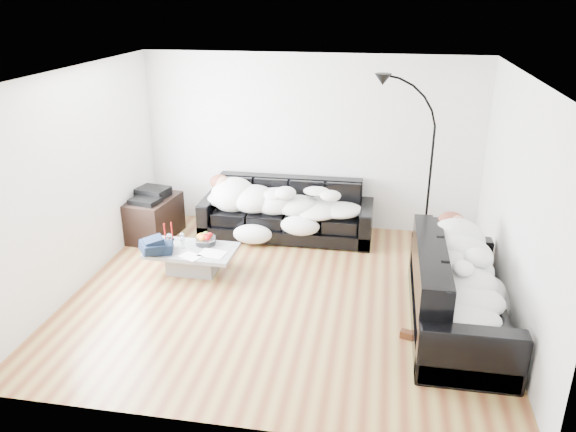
% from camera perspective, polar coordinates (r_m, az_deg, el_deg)
% --- Properties ---
extents(ground, '(5.00, 5.00, 0.00)m').
position_cam_1_polar(ground, '(6.82, -0.44, -7.97)').
color(ground, brown).
rests_on(ground, ground).
extents(wall_back, '(5.00, 0.02, 2.60)m').
position_cam_1_polar(wall_back, '(8.41, 2.31, 7.41)').
color(wall_back, silver).
rests_on(wall_back, ground).
extents(wall_left, '(0.02, 4.50, 2.60)m').
position_cam_1_polar(wall_left, '(7.14, -20.65, 3.38)').
color(wall_left, silver).
rests_on(wall_left, ground).
extents(wall_right, '(0.02, 4.50, 2.60)m').
position_cam_1_polar(wall_right, '(6.35, 22.33, 0.92)').
color(wall_right, silver).
rests_on(wall_right, ground).
extents(ceiling, '(5.00, 5.00, 0.00)m').
position_cam_1_polar(ceiling, '(5.97, -0.51, 14.24)').
color(ceiling, white).
rests_on(ceiling, ground).
extents(sofa_back, '(2.51, 0.87, 0.82)m').
position_cam_1_polar(sofa_back, '(8.24, -0.15, 0.64)').
color(sofa_back, black).
rests_on(sofa_back, ground).
extents(sofa_right, '(0.96, 2.25, 0.91)m').
position_cam_1_polar(sofa_right, '(6.29, 17.09, -7.03)').
color(sofa_right, black).
rests_on(sofa_right, ground).
extents(sleeper_back, '(2.12, 0.73, 0.42)m').
position_cam_1_polar(sleeper_back, '(8.12, -0.22, 1.97)').
color(sleeper_back, white).
rests_on(sleeper_back, sofa_back).
extents(sleeper_right, '(0.81, 1.93, 0.47)m').
position_cam_1_polar(sleeper_right, '(6.20, 17.29, -5.40)').
color(sleeper_right, white).
rests_on(sleeper_right, sofa_right).
extents(teal_cushion, '(0.42, 0.38, 0.20)m').
position_cam_1_polar(teal_cushion, '(6.79, 16.22, -2.24)').
color(teal_cushion, '#0E6653').
rests_on(teal_cushion, sofa_right).
extents(coffee_table, '(1.13, 0.68, 0.33)m').
position_cam_1_polar(coffee_table, '(7.37, -9.66, -4.47)').
color(coffee_table, '#939699').
rests_on(coffee_table, ground).
extents(fruit_bowl, '(0.31, 0.31, 0.16)m').
position_cam_1_polar(fruit_bowl, '(7.37, -8.38, -2.27)').
color(fruit_bowl, white).
rests_on(fruit_bowl, coffee_table).
extents(wine_glass_a, '(0.07, 0.07, 0.15)m').
position_cam_1_polar(wine_glass_a, '(7.45, -10.71, -2.23)').
color(wine_glass_a, white).
rests_on(wine_glass_a, coffee_table).
extents(wine_glass_b, '(0.10, 0.10, 0.18)m').
position_cam_1_polar(wine_glass_b, '(7.38, -11.96, -2.41)').
color(wine_glass_b, white).
rests_on(wine_glass_b, coffee_table).
extents(wine_glass_c, '(0.08, 0.08, 0.16)m').
position_cam_1_polar(wine_glass_c, '(7.31, -10.65, -2.63)').
color(wine_glass_c, white).
rests_on(wine_glass_c, coffee_table).
extents(candle_left, '(0.05, 0.05, 0.24)m').
position_cam_1_polar(candle_left, '(7.55, -12.41, -1.64)').
color(candle_left, maroon).
rests_on(candle_left, coffee_table).
extents(candle_right, '(0.06, 0.06, 0.25)m').
position_cam_1_polar(candle_right, '(7.55, -11.72, -1.53)').
color(candle_right, maroon).
rests_on(candle_right, coffee_table).
extents(newspaper_a, '(0.36, 0.29, 0.01)m').
position_cam_1_polar(newspaper_a, '(7.12, -7.71, -3.79)').
color(newspaper_a, silver).
rests_on(newspaper_a, coffee_table).
extents(newspaper_b, '(0.32, 0.29, 0.01)m').
position_cam_1_polar(newspaper_b, '(7.10, -9.88, -4.03)').
color(newspaper_b, silver).
rests_on(newspaper_b, coffee_table).
extents(navy_jacket, '(0.48, 0.45, 0.19)m').
position_cam_1_polar(navy_jacket, '(7.21, -13.45, -2.43)').
color(navy_jacket, black).
rests_on(navy_jacket, coffee_table).
extents(shoes, '(0.49, 0.44, 0.09)m').
position_cam_1_polar(shoes, '(6.20, 13.17, -11.44)').
color(shoes, '#472311').
rests_on(shoes, ground).
extents(av_cabinet, '(0.70, 0.94, 0.60)m').
position_cam_1_polar(av_cabinet, '(8.49, -13.58, -0.16)').
color(av_cabinet, black).
rests_on(av_cabinet, ground).
extents(stereo, '(0.50, 0.42, 0.13)m').
position_cam_1_polar(stereo, '(8.36, -13.80, 2.16)').
color(stereo, black).
rests_on(stereo, av_cabinet).
extents(floor_lamp, '(0.80, 0.40, 2.11)m').
position_cam_1_polar(floor_lamp, '(7.99, 14.25, 4.16)').
color(floor_lamp, black).
rests_on(floor_lamp, ground).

